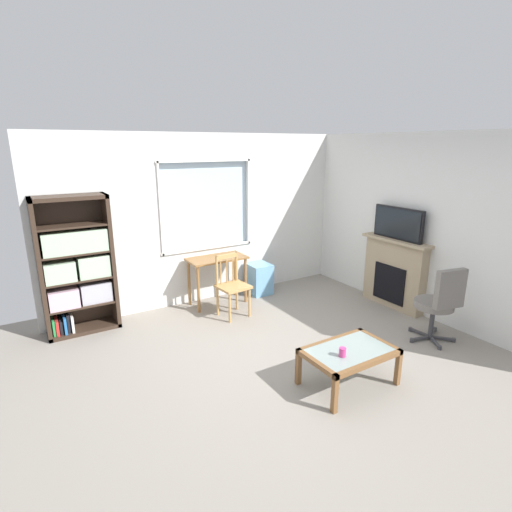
{
  "coord_description": "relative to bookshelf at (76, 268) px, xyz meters",
  "views": [
    {
      "loc": [
        -2.49,
        -3.44,
        2.42
      ],
      "look_at": [
        0.03,
        0.66,
        1.07
      ],
      "focal_mm": 28.06,
      "sensor_mm": 36.0,
      "label": 1
    }
  ],
  "objects": [
    {
      "name": "wall_right",
      "position": [
        4.37,
        -1.99,
        0.42
      ],
      "size": [
        0.12,
        4.66,
        2.59
      ],
      "primitive_type": "cube",
      "color": "silver",
      "rests_on": "ground"
    },
    {
      "name": "office_chair",
      "position": [
        3.74,
        -2.7,
        -0.33
      ],
      "size": [
        0.58,
        0.6,
        1.0
      ],
      "color": "slate",
      "rests_on": "ground"
    },
    {
      "name": "tv",
      "position": [
        4.19,
        -1.61,
        0.42
      ],
      "size": [
        0.06,
        0.84,
        0.47
      ],
      "color": "black",
      "rests_on": "fireplace"
    },
    {
      "name": "ground",
      "position": [
        1.89,
        -1.99,
        -0.89
      ],
      "size": [
        5.83,
        5.46,
        0.02
      ],
      "primitive_type": "cube",
      "color": "gray"
    },
    {
      "name": "bookshelf",
      "position": [
        0.0,
        0.0,
        0.0
      ],
      "size": [
        0.9,
        0.38,
        1.81
      ],
      "color": "#38281E",
      "rests_on": "ground"
    },
    {
      "name": "coffee_table",
      "position": [
        2.13,
        -2.8,
        -0.54
      ],
      "size": [
        0.92,
        0.6,
        0.4
      ],
      "color": "#8C9E99",
      "rests_on": "ground"
    },
    {
      "name": "fireplace",
      "position": [
        4.21,
        -1.61,
        -0.34
      ],
      "size": [
        0.26,
        1.12,
        1.06
      ],
      "color": "tan",
      "rests_on": "ground"
    },
    {
      "name": "sippy_cup",
      "position": [
        1.98,
        -2.86,
        -0.43
      ],
      "size": [
        0.07,
        0.07,
        0.09
      ],
      "primitive_type": "cylinder",
      "color": "#DB3D84",
      "rests_on": "coffee_table"
    },
    {
      "name": "plastic_drawer_unit",
      "position": [
        2.75,
        -0.06,
        -0.63
      ],
      "size": [
        0.35,
        0.4,
        0.51
      ],
      "primitive_type": "cube",
      "color": "#72ADDB",
      "rests_on": "ground"
    },
    {
      "name": "wall_back_with_window",
      "position": [
        1.88,
        0.24,
        0.38
      ],
      "size": [
        4.83,
        0.15,
        2.59
      ],
      "color": "silver",
      "rests_on": "ground"
    },
    {
      "name": "wooden_chair",
      "position": [
        1.94,
        -0.62,
        -0.42
      ],
      "size": [
        0.46,
        0.44,
        0.9
      ],
      "color": "tan",
      "rests_on": "ground"
    },
    {
      "name": "desk_under_window",
      "position": [
        1.97,
        -0.11,
        -0.26
      ],
      "size": [
        0.9,
        0.46,
        0.75
      ],
      "color": "olive",
      "rests_on": "ground"
    }
  ]
}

